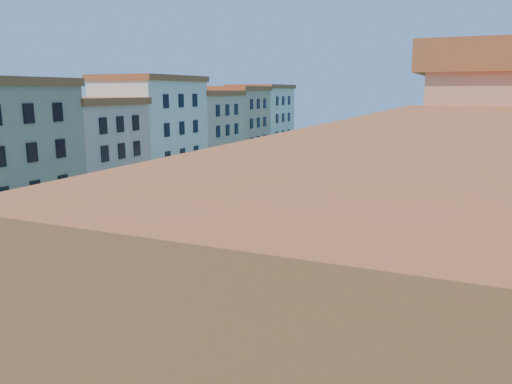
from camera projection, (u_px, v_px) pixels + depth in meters
left_bank_palazzos at (130, 145)px, 81.37m from camera, size 12.80×128.40×21.00m
quay at (437, 232)px, 64.58m from camera, size 4.00×140.00×1.00m
mooring_poles_right at (350, 354)px, 33.08m from camera, size 1.44×54.24×3.20m
vaporetto_far at (246, 200)px, 80.36m from camera, size 6.67×18.17×2.64m
gondola_fore at (151, 354)px, 34.96m from camera, size 3.48×10.52×2.13m
gondola_right at (188, 355)px, 34.66m from camera, size 6.47×9.34×2.12m
gondola_far at (338, 257)px, 55.01m from camera, size 1.27×13.57×1.93m
motorboat_mid at (272, 240)px, 60.79m from camera, size 3.12×7.70×1.55m
motorboat_far at (362, 191)px, 90.86m from camera, size 3.18×6.45×1.28m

